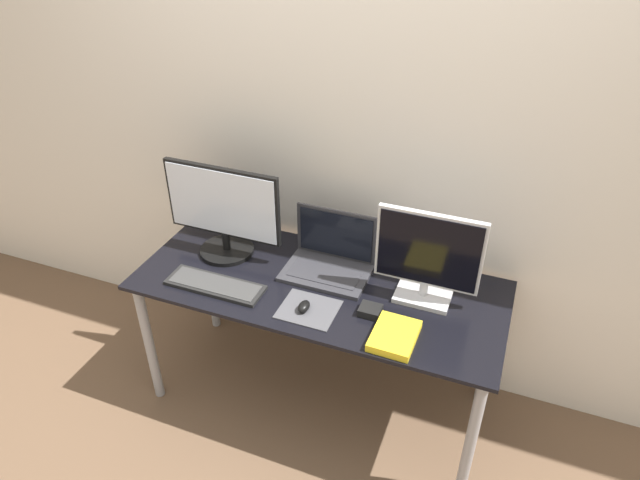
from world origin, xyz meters
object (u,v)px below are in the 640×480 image
(book, at_px, (394,336))
(monitor_right, at_px, (428,258))
(monitor_left, at_px, (223,212))
(laptop, at_px, (330,257))
(keyboard, at_px, (215,285))
(mouse, at_px, (304,306))
(power_brick, at_px, (370,310))

(book, bearing_deg, monitor_right, 81.03)
(monitor_left, distance_m, laptop, 0.52)
(monitor_right, distance_m, keyboard, 0.90)
(mouse, xyz_separation_m, book, (0.38, -0.03, -0.01))
(laptop, bearing_deg, book, -40.97)
(monitor_left, xyz_separation_m, laptop, (0.49, 0.05, -0.15))
(monitor_right, bearing_deg, monitor_left, -179.99)
(keyboard, bearing_deg, laptop, 36.29)
(laptop, xyz_separation_m, power_brick, (0.26, -0.23, -0.05))
(book, height_order, power_brick, same)
(keyboard, distance_m, power_brick, 0.67)
(monitor_right, relative_size, power_brick, 4.90)
(keyboard, distance_m, book, 0.80)
(monitor_right, relative_size, laptop, 1.14)
(monitor_right, relative_size, keyboard, 0.99)
(keyboard, height_order, mouse, mouse)
(monitor_left, distance_m, mouse, 0.59)
(laptop, bearing_deg, monitor_left, -174.26)
(monitor_left, xyz_separation_m, book, (0.88, -0.29, -0.20))
(book, distance_m, power_brick, 0.17)
(monitor_right, bearing_deg, mouse, -148.71)
(monitor_left, height_order, monitor_right, monitor_left)
(monitor_left, relative_size, keyboard, 1.28)
(laptop, relative_size, mouse, 5.19)
(laptop, distance_m, power_brick, 0.35)
(book, bearing_deg, monitor_left, 161.99)
(monitor_right, distance_m, power_brick, 0.31)
(laptop, relative_size, book, 1.73)
(mouse, bearing_deg, power_brick, 17.95)
(monitor_right, bearing_deg, book, -98.97)
(mouse, distance_m, power_brick, 0.27)
(keyboard, relative_size, mouse, 5.97)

